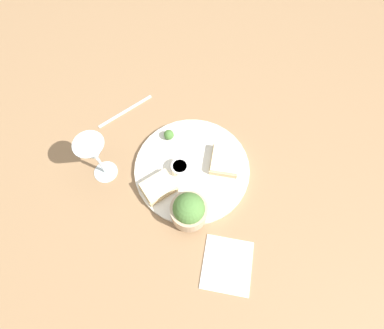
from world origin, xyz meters
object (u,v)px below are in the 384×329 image
(cheese_toast_near, at_px, (225,160))
(wine_glass, at_px, (94,153))
(napkin, at_px, (227,265))
(cheese_toast_far, at_px, (158,187))
(sauce_ramekin, at_px, (180,168))
(fork, at_px, (125,111))
(salad_bowl, at_px, (189,210))

(cheese_toast_near, height_order, wine_glass, wine_glass)
(wine_glass, xyz_separation_m, napkin, (0.01, -0.40, -0.11))
(cheese_toast_far, distance_m, napkin, 0.26)
(wine_glass, bearing_deg, sauce_ramekin, -51.43)
(wine_glass, xyz_separation_m, fork, (0.18, 0.10, -0.11))
(sauce_ramekin, distance_m, cheese_toast_far, 0.08)
(cheese_toast_near, relative_size, napkin, 0.67)
(sauce_ramekin, xyz_separation_m, cheese_toast_near, (0.09, -0.08, -0.00))
(cheese_toast_near, xyz_separation_m, fork, (-0.04, 0.34, -0.02))
(napkin, bearing_deg, sauce_ramekin, 64.55)
(cheese_toast_far, bearing_deg, salad_bowl, -92.24)
(salad_bowl, distance_m, cheese_toast_far, 0.11)
(salad_bowl, relative_size, cheese_toast_far, 0.92)
(napkin, bearing_deg, wine_glass, 91.66)
(sauce_ramekin, bearing_deg, fork, 78.75)
(wine_glass, height_order, fork, wine_glass)
(wine_glass, height_order, napkin, wine_glass)
(wine_glass, bearing_deg, salad_bowl, -79.49)
(sauce_ramekin, distance_m, wine_glass, 0.22)
(wine_glass, bearing_deg, cheese_toast_near, -47.08)
(cheese_toast_far, xyz_separation_m, wine_glass, (-0.05, 0.15, 0.09))
(wine_glass, distance_m, fork, 0.23)
(cheese_toast_far, bearing_deg, wine_glass, 108.99)
(salad_bowl, xyz_separation_m, cheese_toast_near, (0.17, 0.02, -0.03))
(napkin, height_order, fork, same)
(sauce_ramekin, xyz_separation_m, wine_glass, (-0.13, 0.16, 0.08))
(cheese_toast_far, bearing_deg, sauce_ramekin, -7.25)
(wine_glass, bearing_deg, cheese_toast_far, -71.01)
(fork, bearing_deg, sauce_ramekin, -101.25)
(cheese_toast_near, height_order, fork, cheese_toast_near)
(salad_bowl, height_order, napkin, salad_bowl)
(salad_bowl, relative_size, sauce_ramekin, 1.99)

